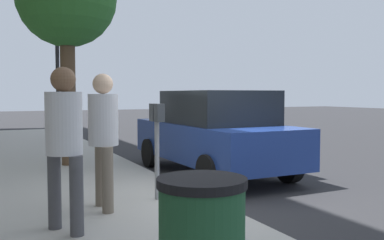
{
  "coord_description": "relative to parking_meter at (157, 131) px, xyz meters",
  "views": [
    {
      "loc": [
        -5.8,
        2.91,
        1.7
      ],
      "look_at": [
        -0.04,
        0.15,
        1.31
      ],
      "focal_mm": 39.6,
      "sensor_mm": 36.0,
      "label": 1
    }
  ],
  "objects": [
    {
      "name": "pedestrian_at_meter",
      "position": [
        -0.2,
        0.84,
        0.07
      ],
      "size": [
        0.55,
        0.4,
        1.82
      ],
      "rotation": [
        0.0,
        0.0,
        -1.58
      ],
      "color": "#726656",
      "rests_on": "sidewalk_slab"
    },
    {
      "name": "pedestrian_bystander",
      "position": [
        -0.95,
        1.46,
        0.09
      ],
      "size": [
        0.51,
        0.4,
        1.85
      ],
      "rotation": [
        0.0,
        0.0,
        -1.1
      ],
      "color": "#47474C",
      "rests_on": "sidewalk_slab"
    },
    {
      "name": "traffic_signal",
      "position": [
        8.65,
        0.06,
        1.41
      ],
      "size": [
        0.24,
        0.44,
        3.6
      ],
      "color": "black",
      "rests_on": "sidewalk_slab"
    },
    {
      "name": "parked_sedan_near",
      "position": [
        2.03,
        -2.06,
        -0.27
      ],
      "size": [
        4.43,
        2.02,
        1.77
      ],
      "color": "navy",
      "rests_on": "ground_plane"
    },
    {
      "name": "parking_meter",
      "position": [
        0.0,
        0.0,
        0.0
      ],
      "size": [
        0.36,
        0.12,
        1.41
      ],
      "color": "gray",
      "rests_on": "sidewalk_slab"
    },
    {
      "name": "ground_plane",
      "position": [
        0.02,
        -0.71,
        -1.17
      ],
      "size": [
        80.0,
        80.0,
        0.0
      ],
      "primitive_type": "plane",
      "color": "#2B2B2D",
      "rests_on": "ground"
    },
    {
      "name": "street_tree",
      "position": [
        3.72,
        0.64,
        2.56
      ],
      "size": [
        2.14,
        2.14,
        4.71
      ],
      "color": "brown",
      "rests_on": "sidewalk_slab"
    }
  ]
}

